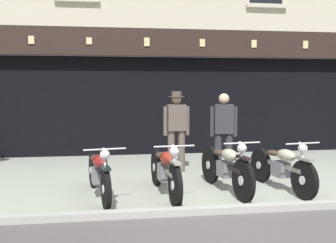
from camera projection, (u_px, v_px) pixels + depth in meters
shop_facade at (164, 91)px, 12.39m from camera, size 11.78×4.42×6.16m
motorcycle_left at (99, 172)px, 6.46m from camera, size 0.62×2.01×0.89m
motorcycle_center_left at (165, 170)px, 6.59m from camera, size 0.62×2.06×0.93m
motorcycle_center at (226, 167)px, 6.81m from camera, size 0.62×2.00×0.94m
motorcycle_center_right at (281, 166)px, 6.91m from camera, size 0.62×1.93×0.91m
salesman_left at (176, 127)px, 8.44m from camera, size 0.56×0.34×1.71m
shopkeeper_center at (224, 129)px, 8.20m from camera, size 0.55×0.27×1.67m
advert_board_near at (269, 97)px, 11.22m from camera, size 0.71×0.03×1.10m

